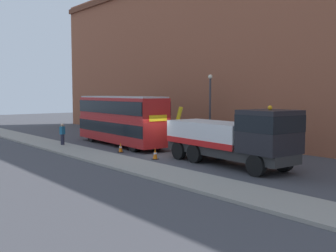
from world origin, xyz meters
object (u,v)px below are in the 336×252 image
object	(u,v)px
traffic_cone_near_bus	(121,148)
traffic_cone_midway	(155,154)
double_decker_bus	(121,118)
street_lamp	(210,103)
recovery_tow_truck	(233,137)
pedestrian_onlooker	(62,134)

from	to	relation	value
traffic_cone_near_bus	traffic_cone_midway	bearing A→B (deg)	1.30
double_decker_bus	traffic_cone_near_bus	size ratio (longest dim) A/B	15.49
double_decker_bus	street_lamp	world-z (taller)	street_lamp
recovery_tow_truck	pedestrian_onlooker	distance (m)	15.09
recovery_tow_truck	street_lamp	size ratio (longest dim) A/B	1.75
pedestrian_onlooker	street_lamp	bearing A→B (deg)	28.43
street_lamp	traffic_cone_midway	bearing A→B (deg)	-71.44
pedestrian_onlooker	recovery_tow_truck	bearing A→B (deg)	-9.67
pedestrian_onlooker	street_lamp	size ratio (longest dim) A/B	0.29
recovery_tow_truck	traffic_cone_near_bus	size ratio (longest dim) A/B	14.18
recovery_tow_truck	double_decker_bus	world-z (taller)	double_decker_bus
traffic_cone_midway	traffic_cone_near_bus	bearing A→B (deg)	-178.70
double_decker_bus	traffic_cone_midway	size ratio (longest dim) A/B	15.49
pedestrian_onlooker	street_lamp	xyz separation A→B (m)	(7.11, 9.69, 2.49)
traffic_cone_midway	street_lamp	distance (m)	8.69
double_decker_bus	traffic_cone_near_bus	xyz separation A→B (m)	(3.38, -2.18, -1.89)
traffic_cone_near_bus	traffic_cone_midway	size ratio (longest dim) A/B	1.00
recovery_tow_truck	double_decker_bus	distance (m)	12.23
traffic_cone_near_bus	street_lamp	bearing A→B (deg)	79.54
double_decker_bus	street_lamp	bearing A→B (deg)	52.94
traffic_cone_midway	street_lamp	xyz separation A→B (m)	(-2.58, 7.68, 3.13)
traffic_cone_midway	recovery_tow_truck	bearing A→B (deg)	23.09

